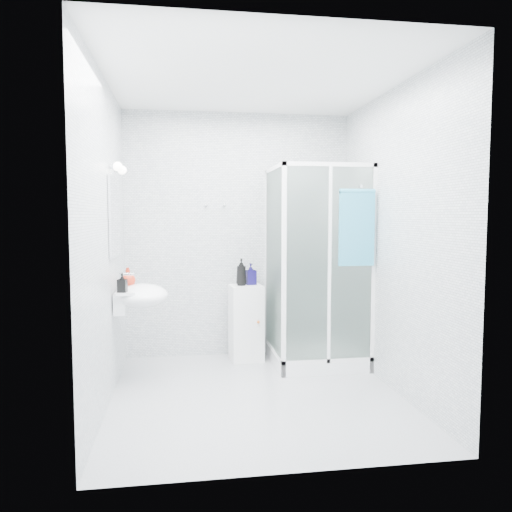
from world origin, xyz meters
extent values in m
cube|color=silver|center=(0.00, 0.00, 1.30)|extent=(2.40, 2.60, 2.60)
cube|color=#B5B8BA|center=(0.00, 0.00, 0.00)|extent=(2.40, 2.60, 0.01)
cube|color=white|center=(0.00, 0.00, 2.60)|extent=(2.40, 2.60, 0.01)
cube|color=white|center=(0.75, 0.85, 0.06)|extent=(0.90, 0.90, 0.12)
cube|color=white|center=(0.32, 0.85, 1.98)|extent=(0.04, 0.90, 0.04)
cube|color=white|center=(0.75, 0.42, 1.98)|extent=(0.90, 0.04, 0.04)
cube|color=white|center=(0.32, 0.42, 1.00)|extent=(0.04, 0.04, 2.00)
cube|color=white|center=(0.31, 0.85, 1.04)|extent=(0.02, 0.82, 1.84)
cube|color=white|center=(0.75, 0.41, 1.04)|extent=(0.82, 0.02, 1.84)
cube|color=white|center=(0.75, 0.42, 1.04)|extent=(0.03, 0.04, 1.84)
cylinder|color=silver|center=(0.75, 1.24, 1.35)|extent=(0.02, 0.02, 1.00)
cylinder|color=silver|center=(0.75, 1.21, 1.82)|extent=(0.09, 0.05, 0.09)
cylinder|color=silver|center=(0.80, 1.27, 1.05)|extent=(0.12, 0.04, 0.12)
cylinder|color=silver|center=(1.03, 0.38, 1.78)|extent=(0.03, 0.05, 0.03)
cube|color=white|center=(-1.14, 0.45, 0.75)|extent=(0.10, 0.40, 0.18)
ellipsoid|color=white|center=(-0.96, 0.45, 0.80)|extent=(0.46, 0.56, 0.20)
cube|color=white|center=(-1.08, 0.45, 0.85)|extent=(0.16, 0.50, 0.02)
cylinder|color=silver|center=(-1.14, 0.45, 0.93)|extent=(0.04, 0.04, 0.16)
cylinder|color=silver|center=(-1.09, 0.45, 0.99)|extent=(0.12, 0.02, 0.02)
cube|color=white|center=(-1.19, 0.45, 1.50)|extent=(0.02, 0.60, 0.70)
cylinder|color=silver|center=(-1.17, 0.29, 1.92)|extent=(0.05, 0.04, 0.04)
sphere|color=white|center=(-1.13, 0.29, 1.92)|extent=(0.08, 0.08, 0.08)
cylinder|color=silver|center=(-1.17, 0.61, 1.92)|extent=(0.05, 0.04, 0.04)
sphere|color=white|center=(-1.13, 0.61, 1.92)|extent=(0.08, 0.08, 0.08)
cylinder|color=silver|center=(-0.35, 1.27, 1.62)|extent=(0.02, 0.04, 0.02)
sphere|color=silver|center=(-0.35, 1.25, 1.62)|extent=(0.03, 0.03, 0.03)
cylinder|color=silver|center=(-0.15, 1.27, 1.62)|extent=(0.02, 0.04, 0.02)
sphere|color=silver|center=(-0.15, 1.25, 1.62)|extent=(0.03, 0.03, 0.03)
cube|color=white|center=(0.05, 1.05, 0.39)|extent=(0.35, 0.35, 0.79)
cube|color=white|center=(0.05, 0.89, 0.39)|extent=(0.29, 0.03, 0.67)
sphere|color=#CD5F1D|center=(0.15, 0.88, 0.43)|extent=(0.03, 0.03, 0.03)
cube|color=teal|center=(0.99, 0.36, 1.39)|extent=(0.33, 0.04, 0.68)
cylinder|color=teal|center=(0.99, 0.36, 1.73)|extent=(0.33, 0.05, 0.05)
imported|color=black|center=(0.00, 1.05, 0.93)|extent=(0.11, 0.11, 0.28)
imported|color=#110B43|center=(0.11, 1.10, 0.90)|extent=(0.12, 0.12, 0.22)
imported|color=red|center=(-1.10, 0.58, 0.95)|extent=(0.15, 0.15, 0.18)
imported|color=black|center=(-1.11, 0.26, 0.94)|extent=(0.08, 0.09, 0.16)
camera|label=1|loc=(-0.62, -4.05, 1.51)|focal=35.00mm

